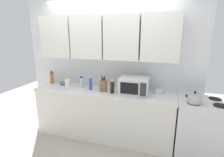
{
  "coord_description": "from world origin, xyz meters",
  "views": [
    {
      "loc": [
        1.03,
        -3.07,
        1.88
      ],
      "look_at": [
        0.15,
        -0.25,
        1.12
      ],
      "focal_mm": 27.84,
      "sensor_mm": 36.0,
      "label": 1
    }
  ],
  "objects_px": {
    "microwave": "(134,86)",
    "knife_block": "(103,85)",
    "bottle_blue_cleaner": "(91,83)",
    "bottle_white_jar": "(67,84)",
    "stove_range": "(201,128)",
    "bowl_mixing_large": "(159,91)",
    "bowl_ceramic_small": "(64,83)",
    "bottle_soy_dark": "(112,87)",
    "kettle": "(194,98)",
    "bottle_amber_vinegar": "(52,78)",
    "bottle_clear_tall": "(81,82)"
  },
  "relations": [
    {
      "from": "bottle_amber_vinegar",
      "to": "bowl_ceramic_small",
      "type": "distance_m",
      "value": 0.3
    },
    {
      "from": "kettle",
      "to": "bowl_mixing_large",
      "type": "xyz_separation_m",
      "value": [
        -0.51,
        0.3,
        -0.05
      ]
    },
    {
      "from": "microwave",
      "to": "bowl_mixing_large",
      "type": "bearing_deg",
      "value": 19.07
    },
    {
      "from": "bottle_amber_vinegar",
      "to": "kettle",
      "type": "bearing_deg",
      "value": -6.21
    },
    {
      "from": "kettle",
      "to": "stove_range",
      "type": "bearing_deg",
      "value": 39.47
    },
    {
      "from": "bowl_ceramic_small",
      "to": "bottle_amber_vinegar",
      "type": "bearing_deg",
      "value": 172.7
    },
    {
      "from": "kettle",
      "to": "bowl_ceramic_small",
      "type": "distance_m",
      "value": 2.35
    },
    {
      "from": "bottle_white_jar",
      "to": "bottle_clear_tall",
      "type": "height_order",
      "value": "bottle_white_jar"
    },
    {
      "from": "kettle",
      "to": "bottle_blue_cleaner",
      "type": "distance_m",
      "value": 1.7
    },
    {
      "from": "bottle_white_jar",
      "to": "kettle",
      "type": "bearing_deg",
      "value": 0.06
    },
    {
      "from": "bottle_soy_dark",
      "to": "bottle_clear_tall",
      "type": "bearing_deg",
      "value": 168.61
    },
    {
      "from": "kettle",
      "to": "bottle_soy_dark",
      "type": "distance_m",
      "value": 1.27
    },
    {
      "from": "bottle_blue_cleaner",
      "to": "bowl_ceramic_small",
      "type": "height_order",
      "value": "bottle_blue_cleaner"
    },
    {
      "from": "bottle_soy_dark",
      "to": "bottle_blue_cleaner",
      "type": "bearing_deg",
      "value": 172.22
    },
    {
      "from": "knife_block",
      "to": "bowl_ceramic_small",
      "type": "relative_size",
      "value": 1.98
    },
    {
      "from": "kettle",
      "to": "bottle_white_jar",
      "type": "bearing_deg",
      "value": -179.94
    },
    {
      "from": "stove_range",
      "to": "bowl_mixing_large",
      "type": "distance_m",
      "value": 0.85
    },
    {
      "from": "bottle_white_jar",
      "to": "bowl_mixing_large",
      "type": "bearing_deg",
      "value": 10.92
    },
    {
      "from": "stove_range",
      "to": "bottle_amber_vinegar",
      "type": "xyz_separation_m",
      "value": [
        -2.79,
        0.15,
        0.56
      ]
    },
    {
      "from": "kettle",
      "to": "microwave",
      "type": "relative_size",
      "value": 0.41
    },
    {
      "from": "kettle",
      "to": "bottle_white_jar",
      "type": "height_order",
      "value": "bottle_white_jar"
    },
    {
      "from": "microwave",
      "to": "kettle",
      "type": "bearing_deg",
      "value": -10.11
    },
    {
      "from": "stove_range",
      "to": "bottle_amber_vinegar",
      "type": "height_order",
      "value": "bottle_amber_vinegar"
    },
    {
      "from": "kettle",
      "to": "bottle_blue_cleaner",
      "type": "bearing_deg",
      "value": 175.67
    },
    {
      "from": "kettle",
      "to": "bottle_soy_dark",
      "type": "xyz_separation_m",
      "value": [
        -1.27,
        0.07,
        0.03
      ]
    },
    {
      "from": "stove_range",
      "to": "bottle_clear_tall",
      "type": "relative_size",
      "value": 4.32
    },
    {
      "from": "bottle_white_jar",
      "to": "stove_range",
      "type": "bearing_deg",
      "value": 3.6
    },
    {
      "from": "stove_range",
      "to": "bottle_blue_cleaner",
      "type": "xyz_separation_m",
      "value": [
        -1.87,
        -0.01,
        0.57
      ]
    },
    {
      "from": "stove_range",
      "to": "bottle_white_jar",
      "type": "distance_m",
      "value": 2.33
    },
    {
      "from": "kettle",
      "to": "bottle_clear_tall",
      "type": "bearing_deg",
      "value": 174.03
    },
    {
      "from": "knife_block",
      "to": "bottle_blue_cleaner",
      "type": "xyz_separation_m",
      "value": [
        -0.25,
        0.0,
        0.01
      ]
    },
    {
      "from": "bottle_soy_dark",
      "to": "bottle_white_jar",
      "type": "relative_size",
      "value": 0.99
    },
    {
      "from": "microwave",
      "to": "bottle_soy_dark",
      "type": "distance_m",
      "value": 0.37
    },
    {
      "from": "microwave",
      "to": "bowl_mixing_large",
      "type": "height_order",
      "value": "microwave"
    },
    {
      "from": "bottle_clear_tall",
      "to": "bowl_ceramic_small",
      "type": "relative_size",
      "value": 1.49
    },
    {
      "from": "bottle_amber_vinegar",
      "to": "bottle_soy_dark",
      "type": "bearing_deg",
      "value": -9.04
    },
    {
      "from": "microwave",
      "to": "bottle_white_jar",
      "type": "bearing_deg",
      "value": -172.01
    },
    {
      "from": "bottle_blue_cleaner",
      "to": "bowl_ceramic_small",
      "type": "xyz_separation_m",
      "value": [
        -0.63,
        0.12,
        -0.09
      ]
    },
    {
      "from": "microwave",
      "to": "bottle_blue_cleaner",
      "type": "relative_size",
      "value": 1.96
    },
    {
      "from": "bottle_soy_dark",
      "to": "bowl_mixing_large",
      "type": "bearing_deg",
      "value": 17.02
    },
    {
      "from": "microwave",
      "to": "bottle_amber_vinegar",
      "type": "relative_size",
      "value": 1.93
    },
    {
      "from": "stove_range",
      "to": "bowl_mixing_large",
      "type": "xyz_separation_m",
      "value": [
        -0.68,
        0.16,
        0.48
      ]
    },
    {
      "from": "stove_range",
      "to": "bowl_ceramic_small",
      "type": "bearing_deg",
      "value": 177.52
    },
    {
      "from": "stove_range",
      "to": "bottle_blue_cleaner",
      "type": "distance_m",
      "value": 1.95
    },
    {
      "from": "bottle_soy_dark",
      "to": "bottle_clear_tall",
      "type": "distance_m",
      "value": 0.66
    },
    {
      "from": "bottle_blue_cleaner",
      "to": "bottle_white_jar",
      "type": "bearing_deg",
      "value": -161.63
    },
    {
      "from": "bottle_clear_tall",
      "to": "bowl_mixing_large",
      "type": "relative_size",
      "value": 1.33
    },
    {
      "from": "stove_range",
      "to": "bottle_blue_cleaner",
      "type": "height_order",
      "value": "bottle_blue_cleaner"
    },
    {
      "from": "knife_block",
      "to": "bottle_soy_dark",
      "type": "xyz_separation_m",
      "value": [
        0.18,
        -0.06,
        0.01
      ]
    },
    {
      "from": "microwave",
      "to": "knife_block",
      "type": "bearing_deg",
      "value": -176.1
    }
  ]
}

